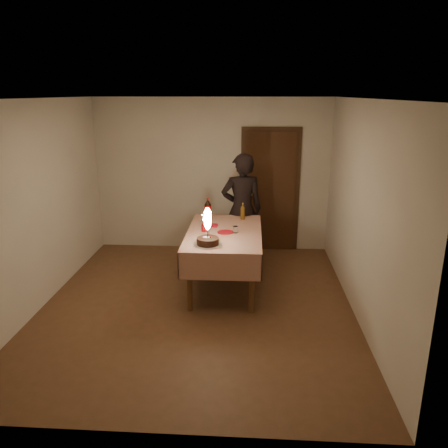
{
  "coord_description": "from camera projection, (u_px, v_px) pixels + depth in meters",
  "views": [
    {
      "loc": [
        0.67,
        -5.12,
        2.67
      ],
      "look_at": [
        0.32,
        0.55,
        0.95
      ],
      "focal_mm": 35.0,
      "sensor_mm": 36.0,
      "label": 1
    }
  ],
  "objects": [
    {
      "name": "room_shell",
      "position": [
        198.0,
        179.0,
        5.3
      ],
      "size": [
        4.04,
        4.54,
        2.62
      ],
      "color": "beige",
      "rests_on": "ground"
    },
    {
      "name": "clear_cup",
      "position": [
        235.0,
        229.0,
        5.96
      ],
      "size": [
        0.07,
        0.07,
        0.09
      ],
      "primitive_type": "cylinder",
      "color": "white",
      "rests_on": "dining_table"
    },
    {
      "name": "cola_bottle",
      "position": [
        208.0,
        209.0,
        6.59
      ],
      "size": [
        0.1,
        0.1,
        0.32
      ],
      "color": "black",
      "rests_on": "dining_table"
    },
    {
      "name": "napkin_stack",
      "position": [
        213.0,
        225.0,
        6.26
      ],
      "size": [
        0.15,
        0.15,
        0.02
      ],
      "primitive_type": "cube",
      "color": "red",
      "rests_on": "dining_table"
    },
    {
      "name": "red_cup",
      "position": [
        204.0,
        228.0,
        6.01
      ],
      "size": [
        0.08,
        0.08,
        0.1
      ],
      "primitive_type": "cylinder",
      "color": "#B80C15",
      "rests_on": "dining_table"
    },
    {
      "name": "birthday_cake",
      "position": [
        208.0,
        236.0,
        5.47
      ],
      "size": [
        0.35,
        0.35,
        0.49
      ],
      "color": "white",
      "rests_on": "dining_table"
    },
    {
      "name": "dining_table",
      "position": [
        224.0,
        239.0,
        6.05
      ],
      "size": [
        1.02,
        1.72,
        0.83
      ],
      "color": "brown",
      "rests_on": "ground"
    },
    {
      "name": "amber_bottle_right",
      "position": [
        243.0,
        212.0,
        6.56
      ],
      "size": [
        0.06,
        0.06,
        0.25
      ],
      "color": "#5F3D10",
      "rests_on": "dining_table"
    },
    {
      "name": "red_plate",
      "position": [
        225.0,
        232.0,
        5.98
      ],
      "size": [
        0.22,
        0.22,
        0.01
      ],
      "primitive_type": "cylinder",
      "color": "#AC0C17",
      "rests_on": "dining_table"
    },
    {
      "name": "photographer",
      "position": [
        242.0,
        210.0,
        6.87
      ],
      "size": [
        0.72,
        0.54,
        1.79
      ],
      "color": "black",
      "rests_on": "ground"
    },
    {
      "name": "ground",
      "position": [
        197.0,
        305.0,
        5.71
      ],
      "size": [
        4.0,
        4.5,
        0.01
      ],
      "primitive_type": "cube",
      "color": "brown",
      "rests_on": "ground"
    }
  ]
}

